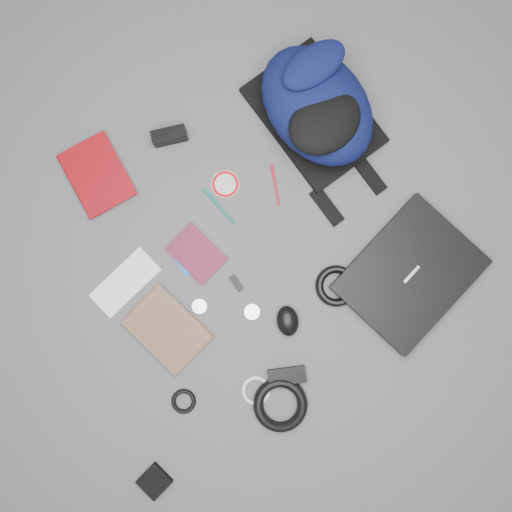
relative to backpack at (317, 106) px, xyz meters
name	(u,v)px	position (x,y,z in m)	size (l,w,h in m)	color
ground	(256,256)	(-0.36, -0.34, -0.10)	(4.00, 4.00, 0.00)	#4F4F51
backpack	(317,106)	(0.00, 0.00, 0.00)	(0.31, 0.46, 0.19)	black
laptop	(410,274)	(0.06, -0.59, -0.08)	(0.41, 0.32, 0.04)	black
textbook_red	(73,188)	(-0.80, 0.10, -0.08)	(0.17, 0.23, 0.03)	maroon
comic_book	(148,350)	(-0.79, -0.47, -0.09)	(0.17, 0.24, 0.02)	orange
envelope	(125,282)	(-0.77, -0.25, -0.09)	(0.22, 0.10, 0.00)	white
dvd_case	(196,254)	(-0.53, -0.25, -0.09)	(0.12, 0.17, 0.01)	#480D22
compact_camera	(170,136)	(-0.45, 0.12, -0.06)	(0.11, 0.04, 0.06)	black
sticker_disc	(225,184)	(-0.35, -0.09, -0.09)	(0.09, 0.09, 0.00)	silver
pen_teal	(218,206)	(-0.40, -0.14, -0.09)	(0.01, 0.01, 0.15)	#0B675D
pen_red	(275,185)	(-0.21, -0.16, -0.09)	(0.01, 0.01, 0.14)	#B40D28
id_badge	(186,263)	(-0.57, -0.27, -0.09)	(0.05, 0.07, 0.00)	#1755AD
usb_black	(236,283)	(-0.45, -0.39, -0.09)	(0.02, 0.05, 0.01)	black
mouse	(288,321)	(-0.35, -0.56, -0.07)	(0.07, 0.10, 0.05)	black
headphone_left	(200,306)	(-0.58, -0.41, -0.09)	(0.05, 0.05, 0.01)	#ACACAE
headphone_right	(252,312)	(-0.44, -0.49, -0.09)	(0.05, 0.05, 0.01)	#BBBBBD
cable_coil	(336,286)	(-0.16, -0.53, -0.08)	(0.13, 0.13, 0.03)	black
power_brick	(287,376)	(-0.42, -0.72, -0.08)	(0.12, 0.05, 0.03)	black
power_cord_coil	(280,405)	(-0.47, -0.79, -0.08)	(0.17, 0.17, 0.03)	black
pouch	(155,481)	(-0.93, -0.85, -0.08)	(0.08, 0.08, 0.02)	black
earbud_coil	(184,401)	(-0.75, -0.66, -0.09)	(0.08, 0.08, 0.01)	black
white_cable_coil	(256,391)	(-0.53, -0.72, -0.09)	(0.09, 0.09, 0.01)	white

